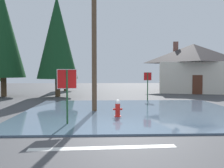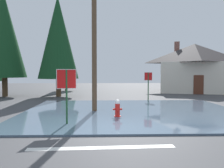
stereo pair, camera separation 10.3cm
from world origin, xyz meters
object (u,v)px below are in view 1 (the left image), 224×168
Objects in this scene: pine_tree_short_left at (57,37)px; stop_sign_near at (67,85)px; utility_pole at (94,26)px; fire_hydrant at (118,109)px; house at (193,67)px; pine_tree_far_center at (2,33)px; stop_sign_far at (148,81)px; pine_tree_mid_left at (65,62)px.

stop_sign_near is at bearing -76.96° from pine_tree_short_left.
utility_pole is (1.03, 3.28, 3.17)m from stop_sign_near.
house is at bearing 57.33° from fire_hydrant.
pine_tree_short_left is (-3.80, 8.68, 0.64)m from utility_pole.
pine_tree_far_center reaches higher than house.
stop_sign_near is 9.70m from stop_sign_far.
pine_tree_short_left reaches higher than fire_hydrant.
stop_sign_near is at bearing -121.46° from stop_sign_far.
stop_sign_far is at bearing -51.35° from pine_tree_mid_left.
stop_sign_far is 0.38× the size of pine_tree_mid_left.
pine_tree_far_center is (-5.06, 0.10, 0.35)m from pine_tree_short_left.
house is at bearing 50.79° from stop_sign_far.
pine_tree_mid_left is at bearing 99.70° from stop_sign_near.
utility_pole is at bearing -74.63° from pine_tree_mid_left.
stop_sign_near is 0.24× the size of pine_tree_far_center.
pine_tree_far_center is at bearing 178.85° from pine_tree_short_left.
fire_hydrant is 7.39m from stop_sign_far.
stop_sign_near is at bearing -107.40° from utility_pole.
pine_tree_far_center is at bearing 133.77° from fire_hydrant.
pine_tree_short_left is at bearing 115.73° from fire_hydrant.
pine_tree_far_center is (-4.66, -6.50, 2.36)m from pine_tree_mid_left.
utility_pole is (-1.23, 1.75, 4.46)m from fire_hydrant.
fire_hydrant is 15.57m from pine_tree_far_center.
pine_tree_far_center is (-10.09, 10.53, 5.46)m from fire_hydrant.
utility_pole reaches higher than stop_sign_far.
stop_sign_near reaches higher than stop_sign_far.
pine_tree_far_center is (-19.96, -4.87, 2.99)m from house.
fire_hydrant is at bearing -64.27° from pine_tree_short_left.
pine_tree_short_left is at bearing 103.04° from stop_sign_near.
pine_tree_far_center reaches higher than fire_hydrant.
stop_sign_near is at bearing -145.73° from fire_hydrant.
pine_tree_mid_left is (-4.20, 15.29, -1.36)m from utility_pole.
stop_sign_far is (5.06, 8.27, -0.13)m from stop_sign_near.
stop_sign_far reaches higher than fire_hydrant.
pine_tree_mid_left is (-8.24, 10.30, 1.94)m from stop_sign_far.
house reaches higher than stop_sign_far.
stop_sign_near is 1.05× the size of stop_sign_far.
utility_pole is 1.57× the size of pine_tree_mid_left.
pine_tree_far_center reaches higher than stop_sign_far.
stop_sign_near is 4.68m from utility_pole.
utility_pole reaches higher than pine_tree_mid_left.
stop_sign_far is at bearing -129.21° from house.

